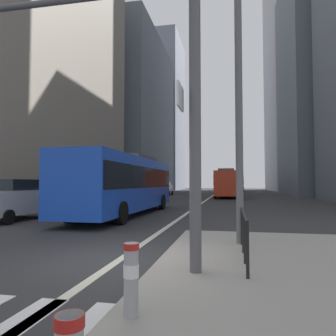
# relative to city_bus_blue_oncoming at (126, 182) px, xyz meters

# --- Properties ---
(ground_plane) EXTENTS (160.00, 160.00, 0.00)m
(ground_plane) POSITION_rel_city_bus_blue_oncoming_xyz_m (3.21, 10.12, -1.84)
(ground_plane) COLOR #303033
(lane_centre_line) EXTENTS (0.20, 80.00, 0.01)m
(lane_centre_line) POSITION_rel_city_bus_blue_oncoming_xyz_m (3.21, 20.12, -1.83)
(lane_centre_line) COLOR beige
(lane_centre_line) RESTS_ON ground
(office_tower_left_mid) EXTENTS (12.37, 25.07, 28.01)m
(office_tower_left_mid) POSITION_rel_city_bus_blue_oncoming_xyz_m (-12.79, 38.39, 12.17)
(office_tower_left_mid) COLOR slate
(office_tower_left_mid) RESTS_ON ground
(office_tower_left_far) EXTENTS (11.30, 16.48, 39.98)m
(office_tower_left_far) POSITION_rel_city_bus_blue_oncoming_xyz_m (-12.79, 64.78, 18.15)
(office_tower_left_far) COLOR slate
(office_tower_left_far) RESTS_ON ground
(office_tower_right_mid) EXTENTS (13.25, 17.23, 32.69)m
(office_tower_right_mid) POSITION_rel_city_bus_blue_oncoming_xyz_m (20.21, 31.84, 14.51)
(office_tower_right_mid) COLOR slate
(office_tower_right_mid) RESTS_ON ground
(office_tower_right_far) EXTENTS (11.31, 25.66, 57.92)m
(office_tower_right_far) POSITION_rel_city_bus_blue_oncoming_xyz_m (20.21, 58.06, 27.12)
(office_tower_right_far) COLOR #9E9EA3
(office_tower_right_far) RESTS_ON ground
(city_bus_blue_oncoming) EXTENTS (2.75, 12.20, 3.40)m
(city_bus_blue_oncoming) POSITION_rel_city_bus_blue_oncoming_xyz_m (0.00, 0.00, 0.00)
(city_bus_blue_oncoming) COLOR blue
(city_bus_blue_oncoming) RESTS_ON ground
(sedan_white_oncoming) EXTENTS (2.04, 4.30, 1.94)m
(sedan_white_oncoming) POSITION_rel_city_bus_blue_oncoming_xyz_m (-4.45, -3.36, -0.85)
(sedan_white_oncoming) COLOR silver
(sedan_white_oncoming) RESTS_ON ground
(city_bus_red_receding) EXTENTS (2.82, 10.93, 3.40)m
(city_bus_red_receding) POSITION_rel_city_bus_blue_oncoming_xyz_m (5.23, 22.57, -0.00)
(city_bus_red_receding) COLOR red
(city_bus_red_receding) RESTS_ON ground
(city_bus_red_distant) EXTENTS (2.82, 11.50, 3.40)m
(city_bus_red_distant) POSITION_rel_city_bus_blue_oncoming_xyz_m (6.74, 46.55, -0.00)
(city_bus_red_distant) COLOR #198456
(city_bus_red_distant) RESTS_ON ground
(car_oncoming_mid) EXTENTS (2.18, 4.25, 1.94)m
(car_oncoming_mid) POSITION_rel_city_bus_blue_oncoming_xyz_m (-3.50, 26.75, -0.85)
(car_oncoming_mid) COLOR silver
(car_oncoming_mid) RESTS_ON ground
(car_receding_near) EXTENTS (2.22, 4.65, 1.94)m
(car_receding_near) POSITION_rel_city_bus_blue_oncoming_xyz_m (5.49, 32.63, -0.85)
(car_receding_near) COLOR maroon
(car_receding_near) RESTS_ON ground
(traffic_signal_gantry) EXTENTS (5.36, 0.65, 6.00)m
(traffic_signal_gantry) POSITION_rel_city_bus_blue_oncoming_xyz_m (3.35, -10.92, 2.23)
(traffic_signal_gantry) COLOR #515156
(traffic_signal_gantry) RESTS_ON median_island
(street_lamp_post) EXTENTS (5.50, 0.32, 8.00)m
(street_lamp_post) POSITION_rel_city_bus_blue_oncoming_xyz_m (5.98, -7.93, 3.45)
(street_lamp_post) COLOR #56565B
(street_lamp_post) RESTS_ON median_island
(bollard_left) EXTENTS (0.20, 0.20, 0.89)m
(bollard_left) POSITION_rel_city_bus_blue_oncoming_xyz_m (4.54, -12.99, -1.19)
(bollard_left) COLOR #99999E
(bollard_left) RESTS_ON median_island
(pedestrian_railing) EXTENTS (0.06, 3.07, 0.98)m
(pedestrian_railing) POSITION_rel_city_bus_blue_oncoming_xyz_m (6.01, -9.63, -1.00)
(pedestrian_railing) COLOR black
(pedestrian_railing) RESTS_ON median_island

